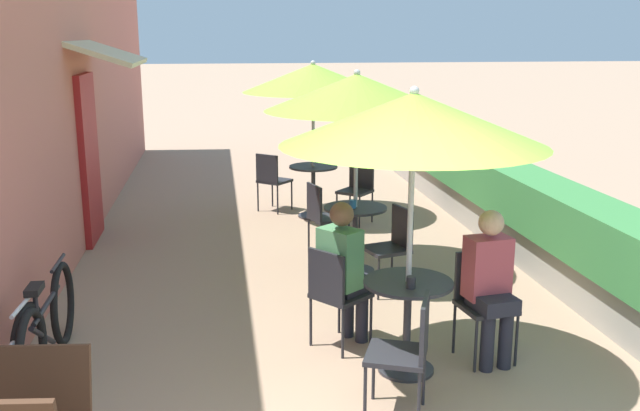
{
  "coord_description": "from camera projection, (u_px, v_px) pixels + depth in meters",
  "views": [
    {
      "loc": [
        -0.78,
        -3.23,
        2.59
      ],
      "look_at": [
        0.15,
        3.24,
        1.0
      ],
      "focal_mm": 40.0,
      "sensor_mm": 36.0,
      "label": 1
    }
  ],
  "objects": [
    {
      "name": "patio_table_far",
      "position": [
        313.0,
        182.0,
        10.18
      ],
      "size": [
        0.69,
        0.69,
        0.74
      ],
      "color": "#28282D",
      "rests_on": "ground_plane"
    },
    {
      "name": "coffee_cup_near",
      "position": [
        411.0,
        282.0,
        5.27
      ],
      "size": [
        0.07,
        0.07,
        0.09
      ],
      "color": "#232328",
      "rests_on": "patio_table_near"
    },
    {
      "name": "cafe_facade_wall",
      "position": [
        78.0,
        72.0,
        9.16
      ],
      "size": [
        0.98,
        13.13,
        4.2
      ],
      "color": "#C66B5B",
      "rests_on": "ground_plane"
    },
    {
      "name": "cafe_chair_near_back",
      "position": [
        408.0,
        347.0,
        4.82
      ],
      "size": [
        0.52,
        0.52,
        0.87
      ],
      "rotation": [
        0.0,
        0.0,
        7.48
      ],
      "color": "#232328",
      "rests_on": "ground_plane"
    },
    {
      "name": "bicycle_second",
      "position": [
        48.0,
        327.0,
        5.51
      ],
      "size": [
        0.1,
        1.76,
        0.81
      ],
      "rotation": [
        0.0,
        0.0,
        -0.0
      ],
      "color": "black",
      "rests_on": "ground_plane"
    },
    {
      "name": "cafe_chair_mid_left",
      "position": [
        393.0,
        242.0,
        7.23
      ],
      "size": [
        0.5,
        0.5,
        0.87
      ],
      "rotation": [
        0.0,
        0.0,
        8.14
      ],
      "color": "#232328",
      "rests_on": "ground_plane"
    },
    {
      "name": "patio_table_mid",
      "position": [
        355.0,
        228.0,
        7.8
      ],
      "size": [
        0.69,
        0.69,
        0.74
      ],
      "color": "#28282D",
      "rests_on": "ground_plane"
    },
    {
      "name": "seated_patron_near_left",
      "position": [
        490.0,
        281.0,
        5.6
      ],
      "size": [
        0.38,
        0.44,
        1.25
      ],
      "rotation": [
        0.0,
        0.0,
        3.29
      ],
      "color": "#23232D",
      "rests_on": "ground_plane"
    },
    {
      "name": "bicycle_leaning",
      "position": [
        4.0,
        386.0,
        4.58
      ],
      "size": [
        0.15,
        1.77,
        0.82
      ],
      "rotation": [
        0.0,
        0.0,
        -0.05
      ],
      "color": "black",
      "rests_on": "ground_plane"
    },
    {
      "name": "patio_umbrella_far",
      "position": [
        313.0,
        78.0,
        9.83
      ],
      "size": [
        1.96,
        1.96,
        2.22
      ],
      "color": "#B7B7BC",
      "rests_on": "ground_plane"
    },
    {
      "name": "seated_patron_near_right",
      "position": [
        344.0,
        267.0,
        5.92
      ],
      "size": [
        0.51,
        0.5,
        1.25
      ],
      "rotation": [
        0.0,
        0.0,
        5.39
      ],
      "color": "#23232D",
      "rests_on": "ground_plane"
    },
    {
      "name": "cafe_chair_mid_right",
      "position": [
        323.0,
        213.0,
        8.38
      ],
      "size": [
        0.5,
        0.5,
        0.87
      ],
      "rotation": [
        0.0,
        0.0,
        11.28
      ],
      "color": "#232328",
      "rests_on": "ground_plane"
    },
    {
      "name": "patio_table_near",
      "position": [
        408.0,
        310.0,
        5.49
      ],
      "size": [
        0.69,
        0.69,
        0.74
      ],
      "color": "#28282D",
      "rests_on": "ground_plane"
    },
    {
      "name": "coffee_cup_mid",
      "position": [
        353.0,
        204.0,
        7.68
      ],
      "size": [
        0.07,
        0.07,
        0.09
      ],
      "color": "teal",
      "rests_on": "patio_table_mid"
    },
    {
      "name": "cafe_chair_far_right",
      "position": [
        358.0,
        186.0,
        9.88
      ],
      "size": [
        0.56,
        0.56,
        0.87
      ],
      "rotation": [
        0.0,
        0.0,
        8.71
      ],
      "color": "#232328",
      "rests_on": "ground_plane"
    },
    {
      "name": "cafe_chair_near_right",
      "position": [
        335.0,
        290.0,
        5.89
      ],
      "size": [
        0.56,
        0.56,
        0.87
      ],
      "rotation": [
        0.0,
        0.0,
        5.39
      ],
      "color": "#232328",
      "rests_on": "ground_plane"
    },
    {
      "name": "patio_umbrella_near",
      "position": [
        413.0,
        119.0,
        5.14
      ],
      "size": [
        1.96,
        1.96,
        2.22
      ],
      "color": "#B7B7BC",
      "rests_on": "ground_plane"
    },
    {
      "name": "patio_umbrella_mid",
      "position": [
        357.0,
        93.0,
        7.46
      ],
      "size": [
        1.96,
        1.96,
        2.22
      ],
      "color": "#B7B7BC",
      "rests_on": "ground_plane"
    },
    {
      "name": "cafe_chair_far_left",
      "position": [
        272.0,
        177.0,
        10.47
      ],
      "size": [
        0.56,
        0.56,
        0.87
      ],
      "rotation": [
        0.0,
        0.0,
        5.57
      ],
      "color": "#232328",
      "rests_on": "ground_plane"
    },
    {
      "name": "cafe_chair_near_left",
      "position": [
        482.0,
        296.0,
        5.75
      ],
      "size": [
        0.46,
        0.46,
        0.87
      ],
      "rotation": [
        0.0,
        0.0,
        3.29
      ],
      "color": "#232328",
      "rests_on": "ground_plane"
    },
    {
      "name": "planter_hedge",
      "position": [
        466.0,
        178.0,
        10.29
      ],
      "size": [
        0.6,
        12.13,
        1.01
      ],
      "color": "gray",
      "rests_on": "ground_plane"
    }
  ]
}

